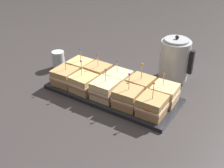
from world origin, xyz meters
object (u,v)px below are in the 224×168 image
(sandwich_front_far_right, at_px, (152,106))
(sandwich_back_right, at_px, (141,86))
(sandwich_front_right, at_px, (128,97))
(sandwich_front_left, at_px, (84,83))
(sandwich_back_center, at_px, (118,79))
(kettle_steel, at_px, (175,59))
(sandwich_front_center, at_px, (106,90))
(sandwich_back_left, at_px, (98,73))
(sandwich_back_far_right, at_px, (164,94))
(drinking_glass, at_px, (59,60))
(sandwich_front_far_left, at_px, (65,77))
(serving_platter, at_px, (112,93))
(sandwich_back_far_left, at_px, (80,67))

(sandwich_front_far_right, bearing_deg, sandwich_back_right, 134.55)
(sandwich_front_right, relative_size, sandwich_back_right, 1.01)
(sandwich_front_left, bearing_deg, sandwich_back_center, 45.29)
(sandwich_front_far_right, bearing_deg, kettle_steel, 99.02)
(sandwich_front_center, distance_m, kettle_steel, 0.43)
(sandwich_front_right, distance_m, sandwich_back_left, 0.27)
(sandwich_front_right, distance_m, sandwich_back_far_right, 0.17)
(kettle_steel, bearing_deg, drinking_glass, -157.46)
(sandwich_front_far_left, bearing_deg, serving_platter, 14.00)
(sandwich_front_far_left, xyz_separation_m, sandwich_back_left, (0.12, 0.12, 0.00))
(sandwich_front_left, height_order, sandwich_back_left, sandwich_front_left)
(serving_platter, xyz_separation_m, sandwich_front_right, (0.12, -0.06, 0.05))
(sandwich_front_far_left, xyz_separation_m, drinking_glass, (-0.18, 0.14, -0.01))
(sandwich_front_left, bearing_deg, sandwich_front_far_right, 0.39)
(serving_platter, xyz_separation_m, sandwich_front_far_right, (0.24, -0.06, 0.05))
(sandwich_front_left, xyz_separation_m, sandwich_back_far_left, (-0.12, 0.12, -0.00))
(sandwich_front_center, relative_size, sandwich_back_right, 0.92)
(sandwich_front_far_left, distance_m, drinking_glass, 0.22)
(sandwich_front_far_right, relative_size, sandwich_back_far_right, 1.12)
(serving_platter, xyz_separation_m, sandwich_front_far_left, (-0.25, -0.06, 0.05))
(sandwich_back_left, bearing_deg, sandwich_front_right, -25.52)
(sandwich_back_right, bearing_deg, sandwich_front_far_right, -45.45)
(serving_platter, relative_size, drinking_glass, 6.39)
(sandwich_front_far_left, xyz_separation_m, sandwich_back_far_left, (0.00, 0.12, -0.00))
(kettle_steel, relative_size, drinking_glass, 2.38)
(sandwich_back_center, bearing_deg, sandwich_front_left, -134.71)
(sandwich_front_right, height_order, sandwich_back_far_left, sandwich_front_right)
(sandwich_front_far_left, bearing_deg, sandwich_front_center, 0.44)
(serving_platter, distance_m, sandwich_back_center, 0.08)
(sandwich_front_far_left, xyz_separation_m, sandwich_front_center, (0.25, 0.00, 0.00))
(sandwich_front_right, height_order, sandwich_back_far_right, sandwich_front_right)
(sandwich_front_far_right, xyz_separation_m, sandwich_back_far_right, (0.00, 0.12, -0.00))
(sandwich_back_far_right, bearing_deg, sandwich_front_left, -162.03)
(sandwich_back_center, bearing_deg, sandwich_back_left, -178.77)
(sandwich_back_far_left, bearing_deg, sandwich_front_center, -26.04)
(sandwich_back_left, relative_size, sandwich_back_right, 0.95)
(sandwich_front_far_left, relative_size, kettle_steel, 0.66)
(kettle_steel, bearing_deg, sandwich_back_far_right, -76.20)
(sandwich_front_center, distance_m, sandwich_back_far_right, 0.27)
(sandwich_front_far_left, height_order, sandwich_back_far_right, sandwich_front_far_left)
(sandwich_front_far_left, height_order, sandwich_front_center, sandwich_front_far_left)
(sandwich_front_left, height_order, sandwich_front_far_right, sandwich_front_far_right)
(drinking_glass, bearing_deg, sandwich_front_far_right, -11.92)
(serving_platter, height_order, kettle_steel, kettle_steel)
(sandwich_front_far_right, distance_m, sandwich_back_right, 0.17)
(sandwich_front_far_left, bearing_deg, sandwich_front_far_right, 0.09)
(sandwich_back_center, height_order, sandwich_back_far_right, sandwich_back_far_right)
(sandwich_front_right, xyz_separation_m, sandwich_back_left, (-0.25, 0.12, -0.00))
(sandwich_front_center, height_order, sandwich_front_far_right, sandwich_front_far_right)
(sandwich_back_right, xyz_separation_m, drinking_glass, (-0.54, 0.02, -0.01))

